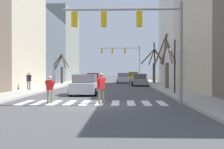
{
  "coord_description": "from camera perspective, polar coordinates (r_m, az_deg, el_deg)",
  "views": [
    {
      "loc": [
        1.67,
        -14.27,
        1.83
      ],
      "look_at": [
        0.4,
        22.6,
        1.44
      ],
      "focal_mm": 42.0,
      "sensor_mm": 36.0,
      "label": 1
    }
  ],
  "objects": [
    {
      "name": "traffic_signal_far",
      "position": [
        46.44,
        2.64,
        4.28
      ],
      "size": [
        7.53,
        0.28,
        6.44
      ],
      "color": "gray",
      "rests_on": "ground_plane"
    },
    {
      "name": "street_tree_right_mid",
      "position": [
        40.68,
        9.22,
        2.3
      ],
      "size": [
        3.89,
        2.12,
        6.17
      ],
      "color": "#473828",
      "rests_on": "sidewalk_right"
    },
    {
      "name": "street_lamp_right_corner",
      "position": [
        21.34,
        13.5,
        4.68
      ],
      "size": [
        0.95,
        0.36,
        4.55
      ],
      "color": "black",
      "rests_on": "sidewalk_right"
    },
    {
      "name": "building_row_right",
      "position": [
        29.19,
        20.6,
        8.07
      ],
      "size": [
        6.0,
        35.47,
        13.25
      ],
      "color": "#66564C",
      "rests_on": "ground_plane"
    },
    {
      "name": "traffic_signal_near",
      "position": [
        14.77,
        5.07,
        9.94
      ],
      "size": [
        6.64,
        0.28,
        5.7
      ],
      "color": "gray",
      "rests_on": "ground_plane"
    },
    {
      "name": "car_at_intersection",
      "position": [
        34.44,
        6.0,
        -1.23
      ],
      "size": [
        2.03,
        4.16,
        1.57
      ],
      "rotation": [
        0.0,
        0.0,
        1.57
      ],
      "color": "gray",
      "rests_on": "ground_plane"
    },
    {
      "name": "street_tree_left_mid",
      "position": [
        38.34,
        -10.96,
        1.33
      ],
      "size": [
        2.34,
        2.04,
        4.28
      ],
      "color": "#473828",
      "rests_on": "sidewalk_left"
    },
    {
      "name": "ground_plane",
      "position": [
        14.48,
        -4.7,
        -6.67
      ],
      "size": [
        240.0,
        240.0,
        0.0
      ],
      "primitive_type": "plane",
      "color": "#4C4C4F"
    },
    {
      "name": "crosswalk_stripes",
      "position": [
        15.57,
        -4.22,
        -6.14
      ],
      "size": [
        8.55,
        2.6,
        0.01
      ],
      "color": "white",
      "rests_on": "ground_plane"
    },
    {
      "name": "car_parked_left_near",
      "position": [
        37.68,
        -4.09,
        -1.02
      ],
      "size": [
        1.98,
        4.51,
        1.64
      ],
      "rotation": [
        0.0,
        0.0,
        -1.57
      ],
      "color": "red",
      "rests_on": "ground_plane"
    },
    {
      "name": "sidewalk_right",
      "position": [
        15.19,
        20.87,
        -6.08
      ],
      "size": [
        2.67,
        90.0,
        0.15
      ],
      "color": "#ADA89E",
      "rests_on": "ground_plane"
    },
    {
      "name": "pedestrian_near_right_corner",
      "position": [
        15.17,
        -2.39,
        -2.37
      ],
      "size": [
        0.58,
        0.62,
        1.77
      ],
      "rotation": [
        0.0,
        0.0,
        0.82
      ],
      "color": "#7A705B",
      "rests_on": "ground_plane"
    },
    {
      "name": "car_parked_left_far",
      "position": [
        21.09,
        -5.91,
        -2.32
      ],
      "size": [
        2.13,
        4.19,
        1.62
      ],
      "rotation": [
        0.0,
        0.0,
        -1.57
      ],
      "color": "silver",
      "rests_on": "ground_plane"
    },
    {
      "name": "pedestrian_on_left_sidewalk",
      "position": [
        15.79,
        -13.37,
        -2.63
      ],
      "size": [
        0.68,
        0.3,
        1.6
      ],
      "rotation": [
        0.0,
        0.0,
        6.03
      ],
      "color": "#7A705B",
      "rests_on": "ground_plane"
    },
    {
      "name": "building_row_left",
      "position": [
        38.49,
        -17.2,
        6.17
      ],
      "size": [
        6.0,
        51.21,
        13.68
      ],
      "color": "#66564C",
      "rests_on": "ground_plane"
    },
    {
      "name": "car_driving_toward_lane",
      "position": [
        42.92,
        2.47,
        -0.81
      ],
      "size": [
        2.14,
        4.54,
        1.66
      ],
      "rotation": [
        0.0,
        0.0,
        1.57
      ],
      "color": "silver",
      "rests_on": "ground_plane"
    },
    {
      "name": "street_tree_left_near",
      "position": [
        27.28,
        11.69,
        2.48
      ],
      "size": [
        2.13,
        3.36,
        5.59
      ],
      "color": "brown",
      "rests_on": "sidewalk_right"
    },
    {
      "name": "pedestrian_crossing_street",
      "position": [
        25.63,
        -17.65,
        -1.0
      ],
      "size": [
        0.66,
        0.43,
        1.65
      ],
      "rotation": [
        0.0,
        0.0,
        5.76
      ],
      "color": "#4C4C51",
      "rests_on": "sidewalk_left"
    },
    {
      "name": "car_driving_away_lane",
      "position": [
        51.16,
        4.63,
        -0.52
      ],
      "size": [
        2.12,
        4.31,
        1.8
      ],
      "rotation": [
        0.0,
        0.0,
        1.57
      ],
      "color": "#A38423",
      "rests_on": "ground_plane"
    }
  ]
}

